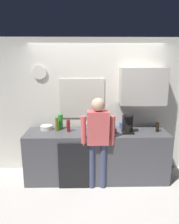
{
  "coord_description": "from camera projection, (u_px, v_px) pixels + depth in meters",
  "views": [
    {
      "loc": [
        -0.2,
        -3.24,
        2.16
      ],
      "look_at": [
        -0.14,
        0.25,
        1.31
      ],
      "focal_mm": 33.01,
      "sensor_mm": 36.0,
      "label": 1
    }
  ],
  "objects": [
    {
      "name": "bottle_clear_soda",
      "position": [
        61.0,
        122.0,
        3.87
      ],
      "size": [
        0.09,
        0.09,
        0.28
      ],
      "primitive_type": "cylinder",
      "color": "#2D8C33",
      "rests_on": "kitchen_counter"
    },
    {
      "name": "cup_white_mug",
      "position": [
        86.0,
        125.0,
        3.95
      ],
      "size": [
        0.08,
        0.08,
        0.09
      ],
      "primitive_type": "cylinder",
      "color": "white",
      "rests_on": "kitchen_counter"
    },
    {
      "name": "dishwasher_panel",
      "position": [
        75.0,
        166.0,
        3.53
      ],
      "size": [
        0.56,
        0.02,
        0.83
      ],
      "primitive_type": "cube",
      "color": "black",
      "rests_on": "ground_plane"
    },
    {
      "name": "coffee_maker",
      "position": [
        128.0,
        124.0,
        3.68
      ],
      "size": [
        0.2,
        0.2,
        0.33
      ],
      "color": "black",
      "rests_on": "kitchen_counter"
    },
    {
      "name": "back_wall_assembly",
      "position": [
        102.0,
        104.0,
        4.02
      ],
      "size": [
        4.18,
        0.42,
        2.6
      ],
      "color": "silver",
      "rests_on": "ground_plane"
    },
    {
      "name": "potted_plant",
      "position": [
        103.0,
        122.0,
        3.87
      ],
      "size": [
        0.15,
        0.15,
        0.23
      ],
      "color": "#9E5638",
      "rests_on": "kitchen_counter"
    },
    {
      "name": "bottle_dark_sauce",
      "position": [
        157.0,
        127.0,
        3.72
      ],
      "size": [
        0.06,
        0.06,
        0.18
      ],
      "primitive_type": "cylinder",
      "color": "black",
      "rests_on": "kitchen_counter"
    },
    {
      "name": "cup_blue_mug",
      "position": [
        121.0,
        126.0,
        3.94
      ],
      "size": [
        0.08,
        0.08,
        0.1
      ],
      "primitive_type": "cylinder",
      "color": "#3351B2",
      "rests_on": "kitchen_counter"
    },
    {
      "name": "mixing_bowl",
      "position": [
        46.0,
        128.0,
        3.85
      ],
      "size": [
        0.22,
        0.22,
        0.08
      ],
      "primitive_type": "cylinder",
      "color": "white",
      "rests_on": "kitchen_counter"
    },
    {
      "name": "bottle_red_vinegar",
      "position": [
        68.0,
        126.0,
        3.73
      ],
      "size": [
        0.06,
        0.06,
        0.22
      ],
      "primitive_type": "cylinder",
      "color": "maroon",
      "rests_on": "kitchen_counter"
    },
    {
      "name": "cup_terracotta_mug",
      "position": [
        114.0,
        131.0,
        3.65
      ],
      "size": [
        0.08,
        0.08,
        0.09
      ],
      "primitive_type": "cylinder",
      "color": "#B26647",
      "rests_on": "kitchen_counter"
    },
    {
      "name": "ground_plane",
      "position": [
        97.0,
        187.0,
        3.66
      ],
      "size": [
        8.0,
        8.0,
        0.0
      ],
      "primitive_type": "plane",
      "color": "silver"
    },
    {
      "name": "person_at_sink",
      "position": [
        98.0,
        136.0,
        3.44
      ],
      "size": [
        0.57,
        0.22,
        1.6
      ],
      "rotation": [
        0.0,
        0.0,
        0.11
      ],
      "color": "#3F4766",
      "rests_on": "ground_plane"
    },
    {
      "name": "storage_canister",
      "position": [
        92.0,
        131.0,
        3.5
      ],
      "size": [
        0.14,
        0.14,
        0.17
      ],
      "primitive_type": "cylinder",
      "color": "silver",
      "rests_on": "kitchen_counter"
    },
    {
      "name": "bottle_olive_oil",
      "position": [
        57.0,
        124.0,
        3.78
      ],
      "size": [
        0.06,
        0.06,
        0.25
      ],
      "primitive_type": "cylinder",
      "color": "olive",
      "rests_on": "kitchen_counter"
    },
    {
      "name": "kitchen_counter",
      "position": [
        97.0,
        155.0,
        3.85
      ],
      "size": [
        2.58,
        0.64,
        0.93
      ],
      "primitive_type": "cube",
      "color": "#4C4C51",
      "rests_on": "ground_plane"
    }
  ]
}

